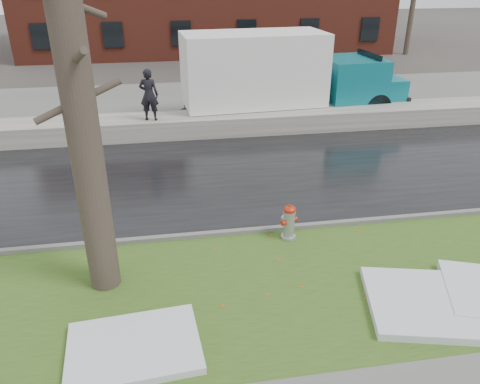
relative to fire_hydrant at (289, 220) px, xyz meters
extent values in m
plane|color=#47423D|center=(-1.08, -0.61, -0.52)|extent=(120.00, 120.00, 0.00)
cube|color=#304B19|center=(-1.08, -1.86, -0.50)|extent=(60.00, 4.50, 0.04)
cube|color=black|center=(-1.08, 3.89, -0.50)|extent=(60.00, 7.00, 0.03)
cube|color=slate|center=(-1.08, 12.39, -0.50)|extent=(60.00, 9.00, 0.03)
cube|color=slate|center=(-1.08, 0.39, -0.45)|extent=(60.00, 0.15, 0.14)
cube|color=#B1ADA2|center=(-1.08, 8.09, -0.14)|extent=(60.00, 1.60, 0.75)
cylinder|color=brown|center=(-7.08, 25.39, 2.73)|extent=(0.36, 0.36, 6.50)
cylinder|color=brown|center=(-7.08, 25.39, 3.08)|extent=(1.40, 0.61, 0.63)
cylinder|color=brown|center=(14.92, 23.39, 2.73)|extent=(0.36, 0.36, 6.50)
cylinder|color=brown|center=(14.92, 23.39, 3.08)|extent=(1.40, 0.61, 0.63)
cylinder|color=#999BA0|center=(0.00, -0.01, -0.09)|extent=(0.34, 0.34, 0.77)
ellipsoid|color=#AB210D|center=(0.00, -0.01, 0.29)|extent=(0.39, 0.39, 0.18)
cylinder|color=#AB210D|center=(0.00, -0.01, 0.39)|extent=(0.07, 0.07, 0.06)
cylinder|color=#AB210D|center=(-0.14, -0.07, -0.02)|extent=(0.15, 0.16, 0.12)
cylinder|color=#AB210D|center=(0.15, 0.06, -0.02)|extent=(0.15, 0.16, 0.12)
cylinder|color=#999BA0|center=(-0.06, 0.14, -0.02)|extent=(0.19, 0.16, 0.15)
cylinder|color=brown|center=(-4.13, -1.09, 3.22)|extent=(0.62, 0.62, 7.39)
cylinder|color=brown|center=(-4.13, -1.09, 3.96)|extent=(0.81, 1.74, 0.77)
cylinder|color=brown|center=(-4.13, -1.09, 4.91)|extent=(1.20, 1.29, 0.70)
cylinder|color=brown|center=(-4.13, -1.09, 3.32)|extent=(1.50, 0.58, 0.66)
cube|color=black|center=(2.25, 9.39, 0.15)|extent=(8.30, 1.59, 0.23)
cube|color=silver|center=(0.91, 9.30, 1.65)|extent=(5.73, 2.95, 2.79)
cube|color=#0D6C79|center=(5.18, 9.60, 1.03)|extent=(2.54, 2.63, 1.75)
cube|color=#0D6C79|center=(6.67, 9.70, 0.62)|extent=(1.39, 2.35, 0.93)
cube|color=black|center=(5.90, 9.64, 1.65)|extent=(0.22, 2.06, 0.93)
cube|color=black|center=(-2.49, 9.07, -0.18)|extent=(1.85, 1.36, 0.69)
cylinder|color=black|center=(6.03, 8.57, 0.05)|extent=(1.15, 0.39, 1.13)
cylinder|color=black|center=(5.88, 10.73, 0.05)|extent=(1.15, 0.39, 1.13)
cylinder|color=black|center=(1.29, 8.24, 0.05)|extent=(1.15, 0.39, 1.13)
cylinder|color=black|center=(1.14, 10.41, 0.05)|extent=(1.15, 0.39, 1.13)
cylinder|color=black|center=(-0.36, 8.13, 0.05)|extent=(1.15, 0.39, 1.13)
cylinder|color=black|center=(-0.50, 10.29, 0.05)|extent=(1.15, 0.39, 1.13)
imported|color=black|center=(-3.23, 7.75, 1.17)|extent=(0.76, 0.58, 1.88)
cube|color=silver|center=(2.17, -2.91, -0.40)|extent=(3.00, 2.56, 0.16)
cube|color=silver|center=(-3.49, -3.11, -0.41)|extent=(2.32, 1.77, 0.14)
camera|label=1|loc=(-2.69, -9.25, 5.42)|focal=35.00mm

